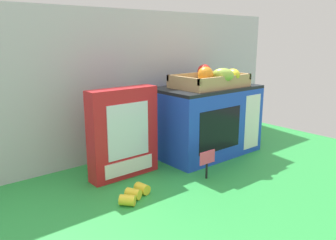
{
  "coord_description": "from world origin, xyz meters",
  "views": [
    {
      "loc": [
        -0.79,
        -0.97,
        0.48
      ],
      "look_at": [
        0.02,
        0.01,
        0.17
      ],
      "focal_mm": 36.58,
      "sensor_mm": 36.0,
      "label": 1
    }
  ],
  "objects_px": {
    "price_sign": "(207,160)",
    "loose_toy_banana": "(134,194)",
    "food_groups_crate": "(211,80)",
    "loose_toy_apple": "(247,133)",
    "toy_microwave": "(205,120)",
    "cookie_set_box": "(123,133)"
  },
  "relations": [
    {
      "from": "price_sign",
      "to": "loose_toy_apple",
      "type": "distance_m",
      "value": 0.54
    },
    {
      "from": "loose_toy_banana",
      "to": "price_sign",
      "type": "bearing_deg",
      "value": -6.48
    },
    {
      "from": "toy_microwave",
      "to": "loose_toy_banana",
      "type": "xyz_separation_m",
      "value": [
        -0.48,
        -0.17,
        -0.13
      ]
    },
    {
      "from": "food_groups_crate",
      "to": "price_sign",
      "type": "distance_m",
      "value": 0.36
    },
    {
      "from": "price_sign",
      "to": "loose_toy_apple",
      "type": "relative_size",
      "value": 1.73
    },
    {
      "from": "cookie_set_box",
      "to": "price_sign",
      "type": "distance_m",
      "value": 0.3
    },
    {
      "from": "price_sign",
      "to": "loose_toy_banana",
      "type": "bearing_deg",
      "value": 173.52
    },
    {
      "from": "cookie_set_box",
      "to": "loose_toy_apple",
      "type": "bearing_deg",
      "value": 0.35
    },
    {
      "from": "price_sign",
      "to": "toy_microwave",
      "type": "bearing_deg",
      "value": 46.02
    },
    {
      "from": "loose_toy_banana",
      "to": "loose_toy_apple",
      "type": "xyz_separation_m",
      "value": [
        0.77,
        0.18,
        0.01
      ]
    },
    {
      "from": "toy_microwave",
      "to": "loose_toy_apple",
      "type": "xyz_separation_m",
      "value": [
        0.3,
        0.01,
        -0.11
      ]
    },
    {
      "from": "cookie_set_box",
      "to": "loose_toy_banana",
      "type": "height_order",
      "value": "cookie_set_box"
    },
    {
      "from": "loose_toy_banana",
      "to": "loose_toy_apple",
      "type": "distance_m",
      "value": 0.79
    },
    {
      "from": "cookie_set_box",
      "to": "loose_toy_banana",
      "type": "bearing_deg",
      "value": -113.68
    },
    {
      "from": "toy_microwave",
      "to": "cookie_set_box",
      "type": "relative_size",
      "value": 1.37
    },
    {
      "from": "food_groups_crate",
      "to": "loose_toy_apple",
      "type": "height_order",
      "value": "food_groups_crate"
    },
    {
      "from": "toy_microwave",
      "to": "food_groups_crate",
      "type": "relative_size",
      "value": 1.45
    },
    {
      "from": "cookie_set_box",
      "to": "loose_toy_banana",
      "type": "relative_size",
      "value": 2.49
    },
    {
      "from": "cookie_set_box",
      "to": "loose_toy_apple",
      "type": "relative_size",
      "value": 5.41
    },
    {
      "from": "toy_microwave",
      "to": "food_groups_crate",
      "type": "bearing_deg",
      "value": -90.87
    },
    {
      "from": "toy_microwave",
      "to": "loose_toy_apple",
      "type": "height_order",
      "value": "toy_microwave"
    },
    {
      "from": "toy_microwave",
      "to": "loose_toy_apple",
      "type": "bearing_deg",
      "value": 1.32
    }
  ]
}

